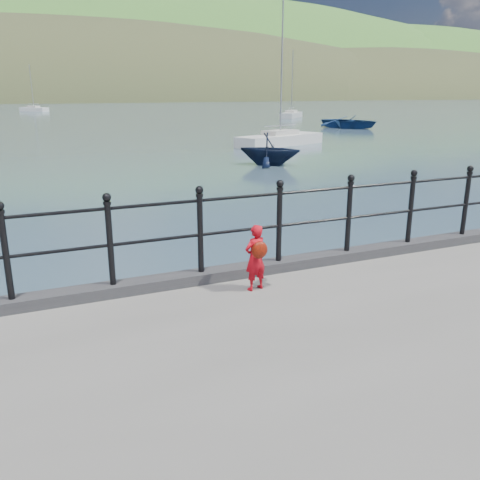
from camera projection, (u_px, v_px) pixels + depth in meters
name	position (u px, v px, depth m)	size (l,w,h in m)	color
ground	(237.00, 334.00, 7.69)	(600.00, 600.00, 0.00)	#2D4251
kerb	(241.00, 271.00, 7.25)	(60.00, 0.30, 0.15)	#28282B
railing	(241.00, 220.00, 7.04)	(18.11, 0.11, 1.20)	black
far_shore	(113.00, 148.00, 239.40)	(830.00, 200.00, 156.00)	#333A21
child	(256.00, 257.00, 6.63)	(0.37, 0.33, 0.89)	red
launch_blue	(350.00, 122.00, 49.50)	(4.19, 5.87, 1.22)	navy
launch_navy	(270.00, 149.00, 24.84)	(2.60, 3.01, 1.59)	black
sailboat_near	(280.00, 140.00, 34.10)	(7.09, 4.23, 9.34)	silver
sailboat_deep	(34.00, 110.00, 88.69)	(4.81, 5.03, 8.04)	white
sailboat_far	(291.00, 115.00, 68.59)	(5.43, 5.70, 8.87)	silver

